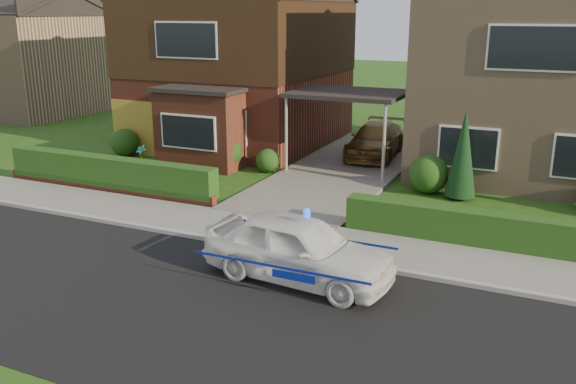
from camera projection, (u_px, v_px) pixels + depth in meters
The scene contains 23 objects.
ground at pixel (160, 298), 11.90m from camera, with size 120.00×120.00×0.00m, color #1A4312.
road at pixel (160, 298), 11.90m from camera, with size 60.00×6.00×0.02m, color black.
kerb at pixel (236, 244), 14.54m from camera, with size 60.00×0.16×0.12m, color #9E9993.
sidewalk at pixel (256, 230), 15.46m from camera, with size 60.00×2.00×0.10m, color slate.
driveway at pixel (347, 169), 21.47m from camera, with size 3.80×12.00×0.12m, color #666059.
house_left at pixel (240, 51), 25.24m from camera, with size 7.50×9.53×7.25m.
house_right at pixel (540, 64), 20.74m from camera, with size 7.50×8.06×7.25m.
carport_link at pixel (348, 95), 20.69m from camera, with size 3.80×3.00×2.77m.
garage_door at pixel (137, 128), 23.57m from camera, with size 2.20×0.10×2.10m, color olive.
dwarf_wall at pixel (107, 187), 18.78m from camera, with size 7.70×0.25×0.36m, color brown.
hedge_left at pixel (111, 191), 18.96m from camera, with size 7.50×0.55×0.90m, color #153C13.
hedge_right at pixel (501, 251), 14.25m from camera, with size 7.50×0.55×0.80m, color #153C13.
shrub_left_far at pixel (125, 143), 23.41m from camera, with size 1.08×1.08×1.08m, color #153C13.
shrub_left_mid at pixel (223, 151), 21.41m from camera, with size 1.32×1.32×1.32m, color #153C13.
shrub_left_near at pixel (268, 161), 21.10m from camera, with size 0.84×0.84×0.84m, color #153C13.
shrub_right_near at pixel (429, 174), 18.64m from camera, with size 1.20×1.20×1.20m, color #153C13.
conifer_a at pixel (463, 156), 17.87m from camera, with size 0.90×0.90×2.60m, color black.
neighbour_left at pixel (30, 65), 33.08m from camera, with size 6.50×7.00×5.20m, color tan.
police_car at pixel (298, 249), 12.53m from camera, with size 3.73×4.18×1.54m.
driveway_car at pixel (375, 140), 22.97m from camera, with size 1.68×4.14×1.20m, color brown.
potted_plant_a at pixel (141, 157), 21.74m from camera, with size 0.43×0.29×0.81m, color gray.
potted_plant_b at pixel (54, 165), 20.46m from camera, with size 0.38×0.47×0.86m, color gray.
potted_plant_c at pixel (211, 188), 18.02m from camera, with size 0.40×0.40×0.71m, color gray.
Camera 1 is at (6.78, -8.79, 5.38)m, focal length 38.00 mm.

